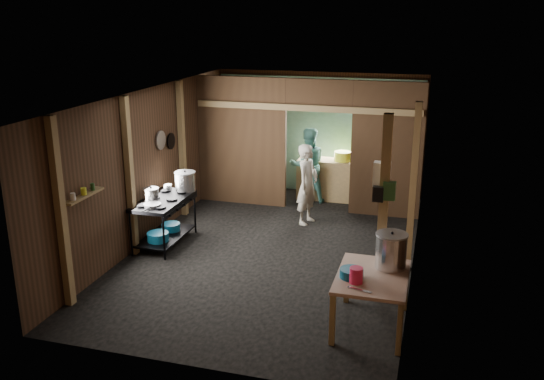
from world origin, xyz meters
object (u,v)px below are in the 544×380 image
(stove_pot_large, at_px, (185,182))
(pink_bucket, at_px, (356,275))
(stock_pot, at_px, (391,251))
(cook, at_px, (307,184))
(gas_range, at_px, (164,222))
(yellow_tub, at_px, (343,156))
(prep_table, at_px, (371,301))

(stove_pot_large, xyz_separation_m, pink_bucket, (3.37, -2.58, -0.16))
(stock_pot, height_order, pink_bucket, stock_pot)
(stove_pot_large, xyz_separation_m, cook, (1.94, 1.13, -0.21))
(gas_range, xyz_separation_m, cook, (2.11, 1.68, 0.35))
(stove_pot_large, height_order, yellow_tub, stove_pot_large)
(gas_range, height_order, pink_bucket, pink_bucket)
(pink_bucket, bearing_deg, cook, 111.05)
(pink_bucket, height_order, cook, cook)
(stove_pot_large, distance_m, pink_bucket, 4.25)
(prep_table, distance_m, cook, 3.83)
(prep_table, xyz_separation_m, cook, (-1.60, 3.45, 0.40))
(stove_pot_large, distance_m, cook, 2.26)
(pink_bucket, height_order, yellow_tub, yellow_tub)
(yellow_tub, bearing_deg, gas_range, -127.71)
(gas_range, height_order, yellow_tub, yellow_tub)
(stove_pot_large, relative_size, pink_bucket, 1.88)
(stove_pot_large, relative_size, yellow_tub, 1.05)
(gas_range, bearing_deg, pink_bucket, -29.95)
(stock_pot, relative_size, pink_bucket, 2.46)
(stove_pot_large, bearing_deg, pink_bucket, -37.48)
(stove_pot_large, bearing_deg, cook, 30.28)
(gas_range, distance_m, stock_pot, 4.20)
(stove_pot_large, xyz_separation_m, yellow_tub, (2.33, 2.69, -0.02))
(gas_range, bearing_deg, cook, 38.48)
(gas_range, relative_size, cook, 0.90)
(prep_table, distance_m, yellow_tub, 5.19)
(gas_range, xyz_separation_m, prep_table, (3.71, -1.77, -0.05))
(pink_bucket, bearing_deg, stock_pot, 57.28)
(yellow_tub, bearing_deg, prep_table, -76.47)
(prep_table, distance_m, pink_bucket, 0.55)
(stock_pot, bearing_deg, pink_bucket, -122.72)
(stove_pot_large, xyz_separation_m, stock_pot, (3.73, -2.03, -0.04))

